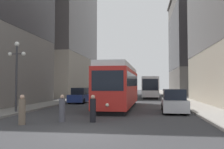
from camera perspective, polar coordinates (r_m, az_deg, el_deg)
name	(u,v)px	position (r m, az deg, el deg)	size (l,w,h in m)	color
ground_plane	(82,134)	(11.13, -7.04, -13.54)	(200.00, 200.00, 0.00)	#38383A
sidewalk_left	(95,95)	(51.68, -3.88, -4.78)	(2.81, 120.00, 0.15)	gray
sidewalk_right	(170,95)	(50.84, 13.45, -4.75)	(2.81, 120.00, 0.15)	gray
streetcar	(119,85)	(22.78, 1.76, -2.58)	(2.92, 12.84, 3.89)	black
transit_bus	(150,86)	(42.22, 8.81, -2.72)	(2.64, 12.17, 3.45)	black
parked_car_left_near	(100,93)	(42.28, -2.78, -4.24)	(2.04, 4.94, 1.82)	black
parked_car_left_mid	(80,96)	(29.60, -7.45, -4.98)	(2.04, 4.30, 1.82)	black
parked_car_right_far	(174,102)	(19.88, 14.30, -6.14)	(2.04, 5.01, 1.82)	black
pedestrian_crossing_near	(22,111)	(14.18, -20.28, -7.93)	(0.36, 0.36, 1.62)	#6B5B4C
pedestrian_crossing_far	(62,109)	(14.68, -11.60, -7.92)	(0.35, 0.35, 1.58)	#4C4C56
pedestrian_on_sidewalk	(93,109)	(14.25, -4.49, -8.14)	(0.35, 0.35, 1.57)	black
lamp_post_left_near	(17,65)	(19.87, -21.41, 2.03)	(1.41, 0.36, 5.30)	#333338
building_left_corner	(56,17)	(53.05, -13.05, 12.98)	(13.53, 22.68, 31.48)	#A89E8E
building_right_corner	(206,42)	(59.73, 21.06, 7.04)	(15.14, 21.62, 23.05)	slate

